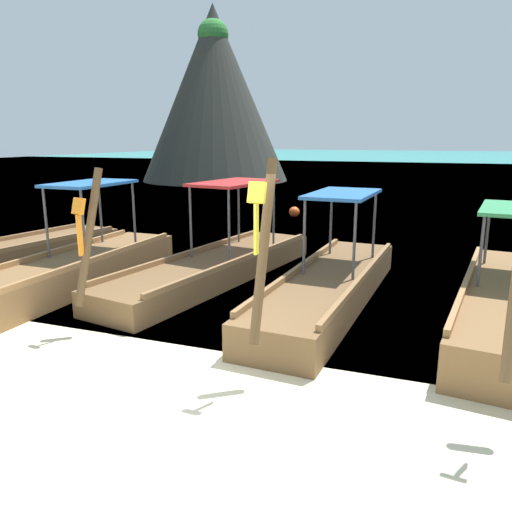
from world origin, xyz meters
TOP-DOWN VIEW (x-y plane):
  - ground at (0.00, 0.00)m, footprint 120.00×120.00m
  - sea_water at (0.00, 61.20)m, footprint 120.00×120.00m
  - longtail_boat_turquoise_ribbon at (-6.41, 4.29)m, footprint 2.11×5.49m
  - longtail_boat_green_ribbon at (-3.82, 3.05)m, footprint 1.37×5.81m
  - longtail_boat_orange_ribbon at (-1.40, 4.50)m, footprint 2.47×6.71m
  - longtail_boat_yellow_ribbon at (1.19, 3.79)m, footprint 1.65×6.40m
  - longtail_boat_blue_ribbon at (4.09, 3.68)m, footprint 2.09×6.39m
  - karst_rock at (-12.11, 27.69)m, footprint 10.79×10.09m
  - mooring_buoy_near at (-2.12, 13.22)m, footprint 0.40×0.40m

SIDE VIEW (x-z plane):
  - ground at x=0.00m, z-range 0.00..0.00m
  - sea_water at x=0.00m, z-range 0.00..0.00m
  - mooring_buoy_near at x=-2.12m, z-range 0.00..0.40m
  - longtail_boat_turquoise_ribbon at x=-6.41m, z-range -1.02..1.54m
  - longtail_boat_orange_ribbon at x=-1.40m, z-range -0.93..1.56m
  - longtail_boat_yellow_ribbon at x=1.19m, z-range -1.01..1.68m
  - longtail_boat_green_ribbon at x=-3.82m, z-range -0.82..1.55m
  - longtail_boat_blue_ribbon at x=4.09m, z-range -1.07..1.81m
  - karst_rock at x=-12.11m, z-range -0.14..11.42m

